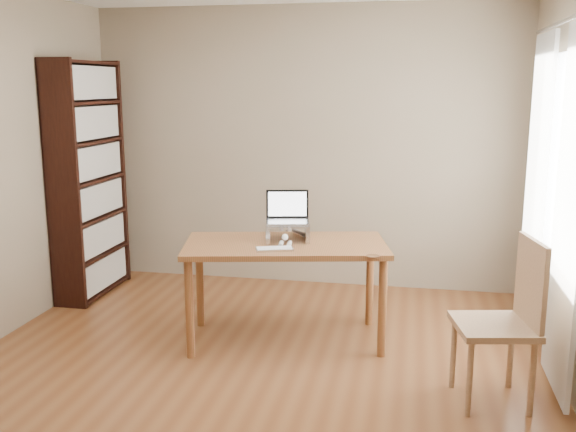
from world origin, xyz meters
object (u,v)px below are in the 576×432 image
Objects in this scene: desk at (286,255)px; laptop at (289,214)px; bookshelf at (89,180)px; cat at (288,231)px; keyboard at (274,249)px; chair at (508,316)px.

desk is 4.43× the size of laptop.
cat is at bearing -18.64° from bookshelf.
keyboard is at bearing -107.70° from laptop.
cat reaches higher than keyboard.
cat is (0.03, 0.33, 0.06)m from keyboard.
bookshelf is 2.13m from desk.
desk is 0.19m from cat.
chair is at bearing -35.78° from cat.
desk is 5.57× the size of keyboard.
bookshelf is 2.18m from keyboard.
cat is at bearing -106.70° from laptop.
laptop is 1.74m from chair.
keyboard is at bearing 151.33° from chair.
laptop reaches higher than desk.
bookshelf is 5.88× the size of laptop.
bookshelf is at bearing 146.39° from desk.
bookshelf reaches higher than desk.
desk is at bearing 62.12° from keyboard.
keyboard is 1.60m from chair.
bookshelf reaches higher than laptop.
laptop reaches higher than keyboard.
laptop is 0.40m from keyboard.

